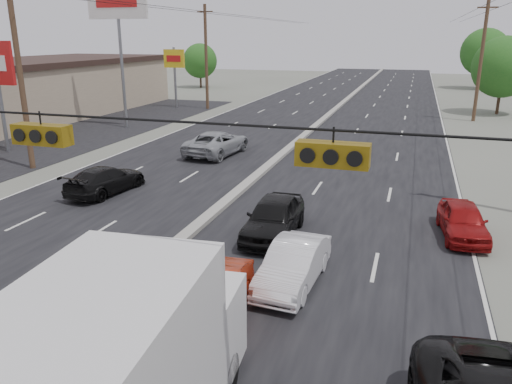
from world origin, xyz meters
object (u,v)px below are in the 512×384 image
Objects in this scene: utility_pole_right_c at (481,60)px; oncoming_far at (217,143)px; pole_sign_billboard at (118,11)px; oncoming_near at (106,180)px; queue_car_a at (274,218)px; tree_right_mid at (503,67)px; tree_left_far at (200,61)px; queue_car_b at (293,265)px; tree_right_far at (485,52)px; red_sedan at (210,299)px; utility_pole_left_b at (20,75)px; queue_car_e at (463,221)px; utility_pole_left_c at (206,57)px; pole_sign_far at (174,64)px.

oncoming_far is (-16.42, -18.76, -4.37)m from utility_pole_right_c.
pole_sign_billboard reaches higher than oncoming_near.
queue_car_a is (-9.50, -30.46, -4.38)m from utility_pole_right_c.
utility_pole_right_c reaches higher than tree_right_mid.
tree_right_mid reaches higher than oncoming_near.
queue_car_b is at bearing -63.76° from tree_left_far.
tree_left_far is 0.75× the size of tree_right_far.
utility_pole_right_c is at bearing 71.55° from queue_car_a.
red_sedan is 12.52m from oncoming_near.
utility_pole_left_b and utility_pole_right_c have the same top height.
queue_car_e is 15.54m from oncoming_near.
utility_pole_right_c is at bearing 0.00° from utility_pole_left_c.
pole_sign_far is at bearing -170.84° from tree_right_mid.
pole_sign_far is at bearing 120.83° from queue_car_a.
tree_right_far is 58.96m from queue_car_e.
utility_pole_right_c reaches higher than queue_car_b.
queue_car_e is 0.85× the size of oncoming_near.
oncoming_near is (8.58, -15.73, -8.23)m from pole_sign_billboard.
tree_right_mid is at bearing 9.16° from pole_sign_far.
queue_car_e is (31.60, -48.45, -3.09)m from tree_left_far.
tree_left_far is 1.54× the size of red_sedan.
pole_sign_far is at bearing 97.97° from utility_pole_left_b.
queue_car_e is (-6.40, -58.45, -4.33)m from tree_right_far.
pole_sign_far is 0.98× the size of tree_left_far.
queue_car_a is at bearing -102.13° from tree_right_far.
pole_sign_billboard is 1.80× the size of tree_left_far.
utility_pole_left_c is 12.73m from pole_sign_billboard.
queue_car_e is (6.60, 8.06, -0.02)m from red_sedan.
tree_left_far is 60.18m from queue_car_b.
pole_sign_far is 1.54× the size of queue_car_b.
oncoming_far is at bearing -32.59° from pole_sign_billboard.
red_sedan is 6.05m from queue_car_a.
oncoming_near is at bearing 171.25° from queue_car_e.
queue_car_a is at bearing -63.03° from utility_pole_left_c.
utility_pole_left_b is 2.52× the size of red_sedan.
utility_pole_left_b is 1.89× the size of oncoming_far.
utility_pole_left_b is 17.01m from queue_car_a.
utility_pole_left_b is at bearing 139.37° from red_sedan.
utility_pole_left_c reaches higher than tree_right_mid.
queue_car_b is at bearing 125.37° from oncoming_far.
utility_pole_left_c is at bearing -59.36° from oncoming_far.
queue_car_e is at bearing -175.61° from oncoming_near.
utility_pole_left_c is 1.00× the size of utility_pole_right_c.
utility_pole_left_b reaches higher than queue_car_a.
pole_sign_billboard reaches higher than oncoming_far.
utility_pole_left_c reaches higher than queue_car_b.
tree_right_mid is at bearing 63.43° from utility_pole_right_c.
queue_car_b is (20.57, -33.91, -3.77)m from pole_sign_far.
queue_car_b is at bearing -105.00° from tree_right_mid.
utility_pole_right_c is at bearing 23.96° from pole_sign_billboard.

